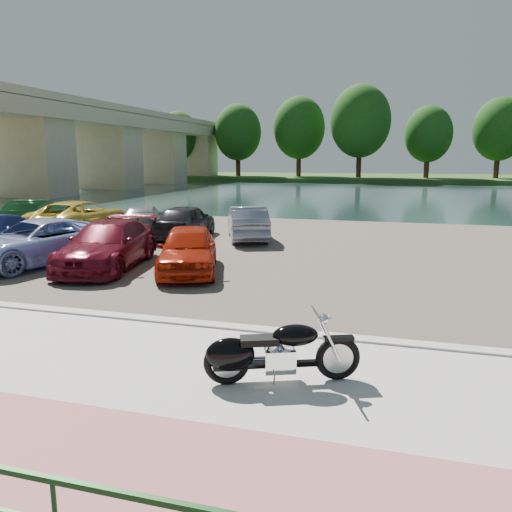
% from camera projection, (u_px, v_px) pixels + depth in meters
% --- Properties ---
extents(ground, '(200.00, 200.00, 0.00)m').
position_uv_depth(ground, '(227.00, 379.00, 7.73)').
color(ground, '#595447').
rests_on(ground, ground).
extents(promenade, '(60.00, 6.00, 0.10)m').
position_uv_depth(promenade, '(203.00, 406.00, 6.77)').
color(promenade, beige).
rests_on(promenade, ground).
extents(pink_path, '(60.00, 2.00, 0.01)m').
position_uv_depth(pink_path, '(151.00, 467.00, 5.35)').
color(pink_path, '#AA6060').
rests_on(pink_path, promenade).
extents(kerb, '(60.00, 0.30, 0.14)m').
position_uv_depth(kerb, '(261.00, 332.00, 9.60)').
color(kerb, beige).
rests_on(kerb, ground).
extents(parking_lot, '(60.00, 18.00, 0.04)m').
position_uv_depth(parking_lot, '(326.00, 251.00, 18.10)').
color(parking_lot, '#48423A').
rests_on(parking_lot, ground).
extents(river, '(120.00, 40.00, 0.00)m').
position_uv_depth(river, '(370.00, 195.00, 45.48)').
color(river, '#172A2A').
rests_on(river, ground).
extents(far_bank, '(120.00, 24.00, 0.60)m').
position_uv_depth(far_bank, '(382.00, 178.00, 75.63)').
color(far_bank, '#1D4017').
rests_on(far_bank, ground).
extents(bridge, '(7.00, 56.00, 8.55)m').
position_uv_depth(bridge, '(103.00, 137.00, 52.85)').
color(bridge, tan).
rests_on(bridge, ground).
extents(railing, '(24.04, 0.05, 0.90)m').
position_uv_depth(railing, '(54.00, 502.00, 3.80)').
color(railing, black).
rests_on(railing, promenade).
extents(far_trees, '(70.25, 10.68, 12.52)m').
position_uv_depth(far_trees, '(416.00, 126.00, 67.20)').
color(far_trees, '#361C13').
rests_on(far_trees, far_bank).
extents(motorcycle, '(2.23, 1.11, 1.05)m').
position_uv_depth(motorcycle, '(268.00, 353.00, 7.28)').
color(motorcycle, black).
rests_on(motorcycle, promenade).
extents(car_2, '(3.90, 5.56, 1.41)m').
position_uv_depth(car_2, '(37.00, 242.00, 15.67)').
color(car_2, '#95A7D9').
rests_on(car_2, parking_lot).
extents(car_3, '(2.78, 5.12, 1.41)m').
position_uv_depth(car_3, '(108.00, 245.00, 15.22)').
color(car_3, maroon).
rests_on(car_3, parking_lot).
extents(car_4, '(2.89, 4.35, 1.38)m').
position_uv_depth(car_4, '(188.00, 249.00, 14.59)').
color(car_4, '#AE210B').
rests_on(car_4, parking_lot).
extents(car_5, '(2.73, 4.62, 1.44)m').
position_uv_depth(car_5, '(35.00, 215.00, 22.93)').
color(car_5, '#0E3415').
rests_on(car_5, parking_lot).
extents(car_6, '(2.65, 5.42, 1.48)m').
position_uv_depth(car_6, '(79.00, 217.00, 21.90)').
color(car_6, gold).
rests_on(car_6, parking_lot).
extents(car_7, '(3.22, 4.63, 1.25)m').
position_uv_depth(car_7, '(143.00, 220.00, 22.04)').
color(car_7, gray).
rests_on(car_7, parking_lot).
extents(car_8, '(2.12, 4.38, 1.44)m').
position_uv_depth(car_8, '(185.00, 221.00, 20.71)').
color(car_8, black).
rests_on(car_8, parking_lot).
extents(car_9, '(2.89, 4.41, 1.37)m').
position_uv_depth(car_9, '(247.00, 223.00, 20.48)').
color(car_9, slate).
rests_on(car_9, parking_lot).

